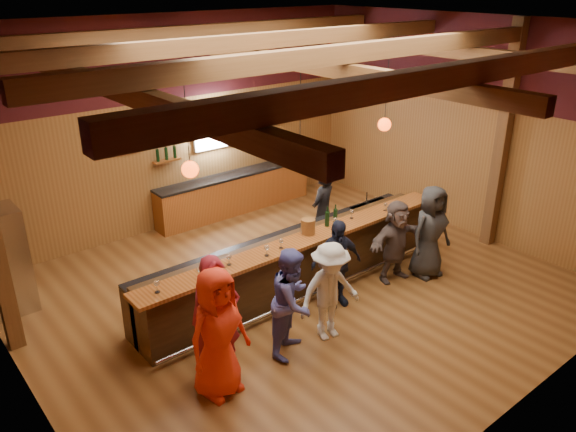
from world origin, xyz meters
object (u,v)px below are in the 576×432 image
(back_bar_cabinet, at_px, (235,193))
(customer_navy, at_px, (336,263))
(customer_orange, at_px, (218,333))
(customer_white, at_px, (330,292))
(customer_dark, at_px, (430,232))
(customer_denim, at_px, (293,301))
(bottle_a, at_px, (327,219))
(customer_redvest, at_px, (216,319))
(bar_counter, at_px, (294,261))
(stainless_fridge, at_px, (3,261))
(customer_brown, at_px, (396,241))
(bartender, at_px, (323,212))
(ice_bucket, at_px, (308,226))

(back_bar_cabinet, height_order, customer_navy, customer_navy)
(customer_orange, xyz_separation_m, customer_white, (1.97, -0.02, -0.12))
(back_bar_cabinet, xyz_separation_m, customer_white, (-1.73, -5.05, 0.32))
(customer_orange, distance_m, customer_dark, 4.74)
(customer_orange, relative_size, customer_white, 1.16)
(customer_denim, height_order, customer_navy, customer_denim)
(back_bar_cabinet, relative_size, bottle_a, 11.07)
(customer_redvest, xyz_separation_m, bottle_a, (2.94, 0.97, 0.33))
(customer_white, bearing_deg, customer_navy, 49.59)
(customer_redvest, bearing_deg, bar_counter, 51.79)
(stainless_fridge, bearing_deg, customer_navy, -37.52)
(customer_brown, bearing_deg, customer_orange, -167.06)
(customer_orange, relative_size, bottle_a, 5.11)
(customer_denim, relative_size, customer_dark, 0.95)
(customer_orange, bearing_deg, stainless_fridge, 105.29)
(bartender, bearing_deg, customer_dark, 96.11)
(customer_white, distance_m, customer_brown, 2.24)
(customer_redvest, relative_size, bottle_a, 5.09)
(customer_brown, bearing_deg, customer_dark, -20.23)
(back_bar_cabinet, xyz_separation_m, customer_navy, (-0.99, -4.43, 0.30))
(bartender, bearing_deg, back_bar_cabinet, -102.99)
(customer_redvest, height_order, customer_brown, customer_redvest)
(customer_orange, xyz_separation_m, customer_dark, (4.74, 0.26, -0.04))
(customer_orange, bearing_deg, ice_bucket, 18.35)
(customer_redvest, relative_size, customer_white, 1.15)
(bartender, height_order, bottle_a, bartender)
(stainless_fridge, xyz_separation_m, customer_brown, (5.74, -3.37, -0.13))
(bartender, relative_size, ice_bucket, 6.49)
(customer_denim, bearing_deg, bartender, 11.09)
(customer_navy, height_order, customer_dark, customer_dark)
(customer_denim, bearing_deg, customer_navy, -7.96)
(customer_orange, height_order, customer_dark, customer_orange)
(bar_counter, xyz_separation_m, stainless_fridge, (-4.12, 2.45, 0.38))
(customer_redvest, xyz_separation_m, bartender, (3.73, 1.94, -0.06))
(stainless_fridge, xyz_separation_m, ice_bucket, (4.24, -2.67, 0.34))
(back_bar_cabinet, xyz_separation_m, customer_brown, (0.44, -4.49, 0.29))
(bar_counter, bearing_deg, customer_navy, -77.31)
(bar_counter, bearing_deg, customer_brown, -29.51)
(customer_orange, bearing_deg, back_bar_cabinet, 46.74)
(back_bar_cabinet, height_order, customer_redvest, customer_redvest)
(customer_white, xyz_separation_m, customer_navy, (0.74, 0.62, -0.02))
(customer_white, bearing_deg, customer_orange, -171.19)
(back_bar_cabinet, height_order, ice_bucket, ice_bucket)
(customer_redvest, height_order, bottle_a, customer_redvest)
(customer_redvest, relative_size, bartender, 1.07)
(back_bar_cabinet, bearing_deg, bartender, -85.99)
(bartender, distance_m, bottle_a, 1.31)
(customer_brown, height_order, bottle_a, customer_brown)
(stainless_fridge, relative_size, bartender, 1.05)
(customer_orange, relative_size, customer_denim, 1.10)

